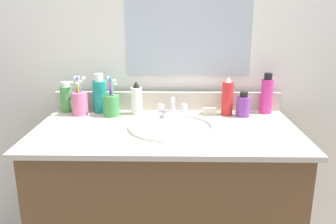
% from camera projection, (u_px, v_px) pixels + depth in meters
% --- Properties ---
extents(vanity_cabinet, '(1.05, 0.54, 0.71)m').
position_uv_depth(vanity_cabinet, '(166.00, 208.00, 1.56)').
color(vanity_cabinet, brown).
rests_on(vanity_cabinet, ground_plane).
extents(countertop, '(1.10, 0.59, 0.02)m').
position_uv_depth(countertop, '(166.00, 130.00, 1.46)').
color(countertop, beige).
rests_on(countertop, vanity_cabinet).
extents(backsplash, '(1.10, 0.02, 0.09)m').
position_uv_depth(backsplash, '(167.00, 101.00, 1.71)').
color(backsplash, beige).
rests_on(backsplash, countertop).
extents(back_wall, '(2.20, 0.04, 1.30)m').
position_uv_depth(back_wall, '(168.00, 122.00, 1.81)').
color(back_wall, white).
rests_on(back_wall, ground_plane).
extents(mirror_panel, '(0.60, 0.01, 0.56)m').
position_uv_depth(mirror_panel, '(189.00, 15.00, 1.63)').
color(mirror_panel, '#B2BCC6').
extents(sink_basin, '(0.37, 0.37, 0.11)m').
position_uv_depth(sink_basin, '(172.00, 134.00, 1.47)').
color(sink_basin, white).
rests_on(sink_basin, countertop).
extents(faucet, '(0.16, 0.10, 0.08)m').
position_uv_depth(faucet, '(173.00, 109.00, 1.64)').
color(faucet, silver).
rests_on(faucet, countertop).
extents(bottle_lotion_white, '(0.05, 0.05, 0.16)m').
position_uv_depth(bottle_lotion_white, '(137.00, 99.00, 1.63)').
color(bottle_lotion_white, white).
rests_on(bottle_lotion_white, countertop).
extents(bottle_soap_pink, '(0.06, 0.06, 0.19)m').
position_uv_depth(bottle_soap_pink, '(267.00, 95.00, 1.65)').
color(bottle_soap_pink, '#D8338C').
rests_on(bottle_soap_pink, countertop).
extents(bottle_cream_purple, '(0.06, 0.06, 0.11)m').
position_uv_depth(bottle_cream_purple, '(243.00, 106.00, 1.61)').
color(bottle_cream_purple, '#7A3899').
rests_on(bottle_cream_purple, countertop).
extents(bottle_mouthwash_teal, '(0.07, 0.07, 0.19)m').
position_uv_depth(bottle_mouthwash_teal, '(100.00, 95.00, 1.67)').
color(bottle_mouthwash_teal, teal).
rests_on(bottle_mouthwash_teal, countertop).
extents(bottle_spray_red, '(0.05, 0.05, 0.18)m').
position_uv_depth(bottle_spray_red, '(227.00, 98.00, 1.62)').
color(bottle_spray_red, red).
rests_on(bottle_spray_red, countertop).
extents(bottle_toner_green, '(0.06, 0.06, 0.15)m').
position_uv_depth(bottle_toner_green, '(67.00, 98.00, 1.68)').
color(bottle_toner_green, '#4C9E4C').
rests_on(bottle_toner_green, countertop).
extents(cup_pink, '(0.07, 0.08, 0.19)m').
position_uv_depth(cup_pink, '(80.00, 103.00, 1.63)').
color(cup_pink, '#D16693').
rests_on(cup_pink, countertop).
extents(cup_green, '(0.07, 0.07, 0.19)m').
position_uv_depth(cup_green, '(111.00, 105.00, 1.61)').
color(cup_green, '#3F8C47').
rests_on(cup_green, countertop).
extents(soap_bar, '(0.06, 0.04, 0.02)m').
position_uv_depth(soap_bar, '(210.00, 111.00, 1.66)').
color(soap_bar, white).
rests_on(soap_bar, countertop).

